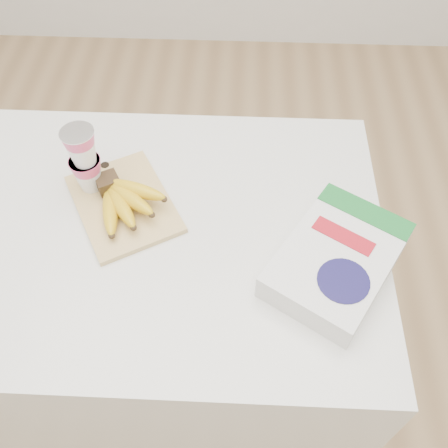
% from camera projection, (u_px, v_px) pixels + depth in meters
% --- Properties ---
extents(table, '(1.09, 0.73, 0.82)m').
position_uv_depth(table, '(150.00, 315.00, 1.39)').
color(table, silver).
rests_on(table, ground).
extents(cutting_board, '(0.30, 0.32, 0.01)m').
position_uv_depth(cutting_board, '(124.00, 204.00, 1.10)').
color(cutting_board, tan).
rests_on(cutting_board, table).
extents(bananas, '(0.17, 0.18, 0.06)m').
position_uv_depth(bananas, '(123.00, 199.00, 1.06)').
color(bananas, '#382816').
rests_on(bananas, cutting_board).
extents(yogurt_stack, '(0.07, 0.07, 0.16)m').
position_uv_depth(yogurt_stack, '(84.00, 159.00, 1.05)').
color(yogurt_stack, white).
rests_on(yogurt_stack, cutting_board).
extents(cereal_box, '(0.32, 0.35, 0.06)m').
position_uv_depth(cereal_box, '(337.00, 259.00, 0.98)').
color(cereal_box, white).
rests_on(cereal_box, table).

